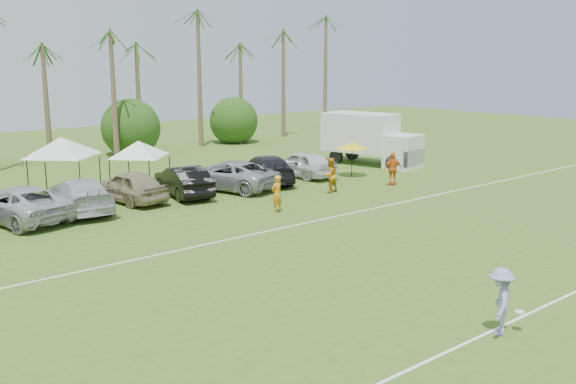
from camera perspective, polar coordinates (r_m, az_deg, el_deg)
field_lines at (r=23.12m, az=6.83°, el=-6.64°), size 80.00×12.10×0.01m
palm_tree_5 at (r=47.78m, az=-20.60°, el=12.39°), size 2.40×2.40×9.90m
palm_tree_6 at (r=49.29m, az=-16.17°, el=13.63°), size 2.40×2.40×10.90m
palm_tree_7 at (r=51.08m, az=-11.99°, el=14.72°), size 2.40×2.40×11.90m
palm_tree_8 at (r=53.54m, az=-7.03°, el=11.97°), size 2.40×2.40×8.90m
palm_tree_9 at (r=56.41m, az=-2.68°, el=12.92°), size 2.40×2.40×9.90m
palm_tree_10 at (r=59.58m, az=1.27°, el=13.70°), size 2.40×2.40×10.90m
palm_tree_11 at (r=62.31m, az=4.14°, el=14.38°), size 2.40×2.40×11.90m
bush_tree_2 at (r=51.29m, az=-14.10°, el=5.35°), size 4.00×4.00×4.00m
bush_tree_3 at (r=56.31m, az=-4.86°, el=6.22°), size 4.00×4.00×4.00m
sideline_player_a at (r=30.75m, az=-1.00°, el=-0.15°), size 0.72×0.54×1.81m
sideline_player_b at (r=35.38m, az=3.76°, el=1.50°), size 0.94×0.74×1.91m
sideline_player_c at (r=37.66m, az=9.30°, el=2.02°), size 1.23×0.90×1.94m
box_truck at (r=44.87m, az=7.36°, el=4.83°), size 3.98×7.21×3.52m
canopy_tent_left at (r=36.73m, az=-19.53°, el=4.63°), size 4.48×4.48×3.63m
canopy_tent_right at (r=37.26m, az=-13.18°, el=4.45°), size 3.89×3.89×3.15m
market_umbrella at (r=40.08m, az=5.73°, el=4.15°), size 1.97×1.97×2.19m
frisbee_player at (r=18.28m, az=18.35°, el=-9.21°), size 1.38×1.23×1.85m
parked_car_2 at (r=31.46m, az=-22.89°, el=-0.99°), size 3.93×6.32×1.63m
parked_car_3 at (r=32.45m, az=-18.11°, el=-0.27°), size 2.92×5.85×1.63m
parked_car_4 at (r=33.93m, az=-13.87°, el=0.49°), size 2.50×4.99×1.63m
parked_car_5 at (r=34.83m, az=-9.28°, el=0.97°), size 2.57×5.18×1.63m
parked_car_6 at (r=36.27m, az=-5.31°, el=1.51°), size 4.40×6.42×1.63m
parked_car_7 at (r=38.13m, az=-1.96°, el=2.06°), size 4.11×6.07×1.63m
parked_car_8 at (r=39.94m, az=1.28°, el=2.51°), size 2.14×4.87×1.63m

